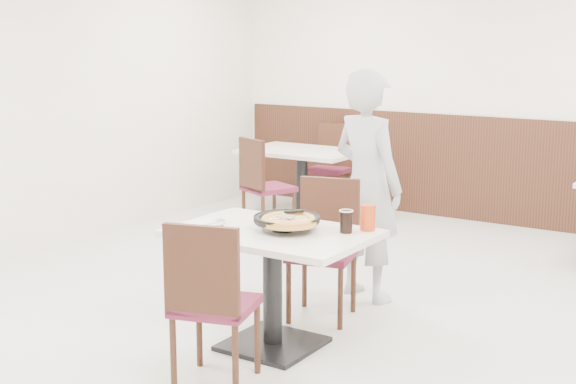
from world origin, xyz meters
The scene contains 20 objects.
floor centered at (0.00, 0.00, 0.00)m, with size 7.00×7.00×0.00m, color #B7B7B2.
wall_back centered at (0.00, 3.50, 1.40)m, with size 6.00×0.04×2.80m, color beige.
wall_left centered at (-3.00, 0.00, 1.40)m, with size 0.04×7.00×2.80m, color beige.
wainscot_back centered at (0.00, 3.48, 0.55)m, with size 5.90×0.03×1.10m, color black.
main_table centered at (0.04, -0.55, 0.38)m, with size 1.20×0.80×0.75m, color silver, non-canonical shape.
chair_near centered at (0.07, -1.16, 0.47)m, with size 0.42×0.42×0.95m, color black, non-canonical shape.
chair_far centered at (0.03, 0.07, 0.47)m, with size 0.42×0.42×0.95m, color black, non-canonical shape.
trivet centered at (0.10, -0.53, 0.77)m, with size 0.13×0.13×0.04m, color black.
pizza_pan centered at (0.11, -0.50, 0.79)m, with size 0.33×0.33×0.01m, color black.
pizza centered at (0.15, -0.53, 0.81)m, with size 0.35×0.35×0.02m, color gold.
pizza_server centered at (0.14, -0.53, 0.84)m, with size 0.07×0.09×0.00m, color silver.
napkin centered at (-0.35, -0.70, 0.75)m, with size 0.17×0.17×0.00m, color white.
side_plate centered at (-0.37, -0.65, 0.76)m, with size 0.18×0.18×0.01m, color white.
fork centered at (-0.33, -0.65, 0.77)m, with size 0.02×0.16×0.00m, color silver.
cola_glass centered at (0.45, -0.36, 0.81)m, with size 0.08×0.08×0.13m, color black.
red_cup centered at (0.53, -0.23, 0.83)m, with size 0.09×0.09×0.16m, color #B2340F.
diner_person centered at (0.08, 0.63, 0.85)m, with size 0.62×0.40×1.69m, color silver.
bg_table_left centered at (-1.66, 2.51, 0.38)m, with size 1.20×0.80×0.75m, color silver, non-canonical shape.
bg_chair_left_near centered at (-1.63, 1.85, 0.47)m, with size 0.42×0.42×0.95m, color black, non-canonical shape.
bg_chair_left_far centered at (-1.69, 3.09, 0.47)m, with size 0.42×0.42×0.95m, color black, non-canonical shape.
Camera 1 is at (2.72, -4.48, 1.92)m, focal length 50.00 mm.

